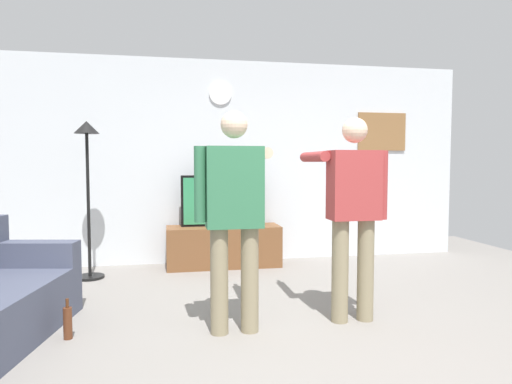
{
  "coord_description": "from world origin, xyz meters",
  "views": [
    {
      "loc": [
        -0.91,
        -3.17,
        1.34
      ],
      "look_at": [
        -0.07,
        1.2,
        1.05
      ],
      "focal_mm": 31.83,
      "sensor_mm": 36.0,
      "label": 1
    }
  ],
  "objects_px": {
    "framed_picture": "(382,132)",
    "beverage_bottle": "(68,323)",
    "person_standing_nearer_couch": "(353,207)",
    "tv_stand": "(224,246)",
    "wall_clock": "(220,93)",
    "person_standing_nearer_lamp": "(234,208)",
    "television": "(223,201)",
    "floor_lamp": "(87,166)"
  },
  "relations": [
    {
      "from": "tv_stand",
      "to": "person_standing_nearer_couch",
      "type": "xyz_separation_m",
      "value": [
        0.83,
        -2.21,
        0.71
      ]
    },
    {
      "from": "framed_picture",
      "to": "beverage_bottle",
      "type": "xyz_separation_m",
      "value": [
        -3.77,
        -2.49,
        -1.65
      ]
    },
    {
      "from": "wall_clock",
      "to": "person_standing_nearer_couch",
      "type": "bearing_deg",
      "value": -71.7
    },
    {
      "from": "framed_picture",
      "to": "person_standing_nearer_lamp",
      "type": "height_order",
      "value": "framed_picture"
    },
    {
      "from": "television",
      "to": "person_standing_nearer_lamp",
      "type": "height_order",
      "value": "person_standing_nearer_lamp"
    },
    {
      "from": "tv_stand",
      "to": "framed_picture",
      "type": "height_order",
      "value": "framed_picture"
    },
    {
      "from": "wall_clock",
      "to": "person_standing_nearer_couch",
      "type": "relative_size",
      "value": 0.17
    },
    {
      "from": "beverage_bottle",
      "to": "tv_stand",
      "type": "bearing_deg",
      "value": 56.47
    },
    {
      "from": "wall_clock",
      "to": "floor_lamp",
      "type": "bearing_deg",
      "value": -159.16
    },
    {
      "from": "framed_picture",
      "to": "person_standing_nearer_couch",
      "type": "height_order",
      "value": "framed_picture"
    },
    {
      "from": "framed_picture",
      "to": "person_standing_nearer_lamp",
      "type": "distance_m",
      "value": 3.68
    },
    {
      "from": "floor_lamp",
      "to": "beverage_bottle",
      "type": "bearing_deg",
      "value": -85.63
    },
    {
      "from": "person_standing_nearer_couch",
      "to": "beverage_bottle",
      "type": "relative_size",
      "value": 5.49
    },
    {
      "from": "person_standing_nearer_couch",
      "to": "framed_picture",
      "type": "bearing_deg",
      "value": 59.34
    },
    {
      "from": "person_standing_nearer_lamp",
      "to": "person_standing_nearer_couch",
      "type": "bearing_deg",
      "value": 4.27
    },
    {
      "from": "wall_clock",
      "to": "floor_lamp",
      "type": "xyz_separation_m",
      "value": [
        -1.6,
        -0.61,
        -0.96
      ]
    },
    {
      "from": "television",
      "to": "framed_picture",
      "type": "distance_m",
      "value": 2.51
    },
    {
      "from": "tv_stand",
      "to": "wall_clock",
      "type": "relative_size",
      "value": 4.85
    },
    {
      "from": "television",
      "to": "beverage_bottle",
      "type": "bearing_deg",
      "value": -122.98
    },
    {
      "from": "floor_lamp",
      "to": "person_standing_nearer_couch",
      "type": "distance_m",
      "value": 3.09
    },
    {
      "from": "tv_stand",
      "to": "television",
      "type": "height_order",
      "value": "television"
    },
    {
      "from": "floor_lamp",
      "to": "beverage_bottle",
      "type": "relative_size",
      "value": 5.81
    },
    {
      "from": "framed_picture",
      "to": "person_standing_nearer_couch",
      "type": "xyz_separation_m",
      "value": [
        -1.49,
        -2.51,
        -0.81
      ]
    },
    {
      "from": "television",
      "to": "beverage_bottle",
      "type": "xyz_separation_m",
      "value": [
        -1.45,
        -2.24,
        -0.72
      ]
    },
    {
      "from": "television",
      "to": "beverage_bottle",
      "type": "height_order",
      "value": "television"
    },
    {
      "from": "floor_lamp",
      "to": "person_standing_nearer_lamp",
      "type": "height_order",
      "value": "floor_lamp"
    },
    {
      "from": "wall_clock",
      "to": "beverage_bottle",
      "type": "xyz_separation_m",
      "value": [
        -1.45,
        -2.48,
        -2.13
      ]
    },
    {
      "from": "wall_clock",
      "to": "person_standing_nearer_lamp",
      "type": "relative_size",
      "value": 0.17
    },
    {
      "from": "tv_stand",
      "to": "wall_clock",
      "type": "distance_m",
      "value": 2.02
    },
    {
      "from": "television",
      "to": "wall_clock",
      "type": "distance_m",
      "value": 1.43
    },
    {
      "from": "framed_picture",
      "to": "person_standing_nearer_lamp",
      "type": "relative_size",
      "value": 0.42
    },
    {
      "from": "wall_clock",
      "to": "person_standing_nearer_lamp",
      "type": "height_order",
      "value": "wall_clock"
    },
    {
      "from": "tv_stand",
      "to": "floor_lamp",
      "type": "distance_m",
      "value": 1.93
    },
    {
      "from": "framed_picture",
      "to": "person_standing_nearer_lamp",
      "type": "xyz_separation_m",
      "value": [
        -2.5,
        -2.58,
        -0.79
      ]
    },
    {
      "from": "person_standing_nearer_lamp",
      "to": "framed_picture",
      "type": "bearing_deg",
      "value": 45.91
    },
    {
      "from": "floor_lamp",
      "to": "television",
      "type": "bearing_deg",
      "value": 12.85
    },
    {
      "from": "tv_stand",
      "to": "framed_picture",
      "type": "distance_m",
      "value": 2.78
    },
    {
      "from": "floor_lamp",
      "to": "person_standing_nearer_couch",
      "type": "relative_size",
      "value": 1.06
    },
    {
      "from": "tv_stand",
      "to": "person_standing_nearer_couch",
      "type": "distance_m",
      "value": 2.47
    },
    {
      "from": "framed_picture",
      "to": "wall_clock",
      "type": "bearing_deg",
      "value": -179.88
    },
    {
      "from": "beverage_bottle",
      "to": "wall_clock",
      "type": "bearing_deg",
      "value": 59.67
    },
    {
      "from": "wall_clock",
      "to": "television",
      "type": "bearing_deg",
      "value": -90.0
    }
  ]
}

